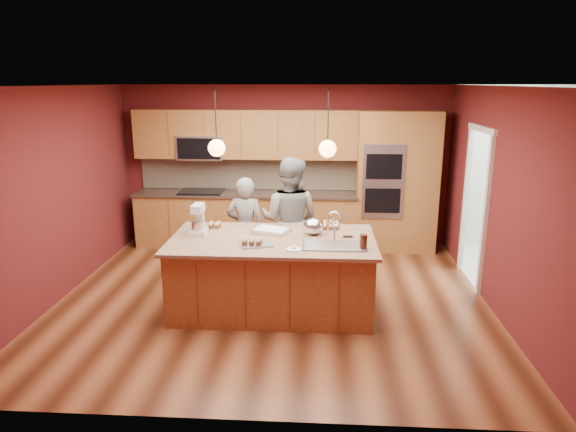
# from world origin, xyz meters

# --- Properties ---
(floor) EXTENTS (5.50, 5.50, 0.00)m
(floor) POSITION_xyz_m (0.00, 0.00, 0.00)
(floor) COLOR #431E0F
(floor) RESTS_ON ground
(ceiling) EXTENTS (5.50, 5.50, 0.00)m
(ceiling) POSITION_xyz_m (0.00, 0.00, 2.70)
(ceiling) COLOR white
(ceiling) RESTS_ON ground
(wall_back) EXTENTS (5.50, 0.00, 5.50)m
(wall_back) POSITION_xyz_m (0.00, 2.50, 1.35)
(wall_back) COLOR #561719
(wall_back) RESTS_ON ground
(wall_front) EXTENTS (5.50, 0.00, 5.50)m
(wall_front) POSITION_xyz_m (0.00, -2.50, 1.35)
(wall_front) COLOR #561719
(wall_front) RESTS_ON ground
(wall_left) EXTENTS (0.00, 5.00, 5.00)m
(wall_left) POSITION_xyz_m (-2.75, 0.00, 1.35)
(wall_left) COLOR #561719
(wall_left) RESTS_ON ground
(wall_right) EXTENTS (0.00, 5.00, 5.00)m
(wall_right) POSITION_xyz_m (2.75, 0.00, 1.35)
(wall_right) COLOR #561719
(wall_right) RESTS_ON ground
(cabinet_run) EXTENTS (3.74, 0.64, 2.30)m
(cabinet_run) POSITION_xyz_m (-0.68, 2.25, 0.98)
(cabinet_run) COLOR brown
(cabinet_run) RESTS_ON floor
(oven_column) EXTENTS (1.30, 0.62, 2.30)m
(oven_column) POSITION_xyz_m (1.85, 2.19, 1.15)
(oven_column) COLOR brown
(oven_column) RESTS_ON floor
(doorway_trim) EXTENTS (0.08, 1.11, 2.20)m
(doorway_trim) POSITION_xyz_m (2.73, 0.80, 1.05)
(doorway_trim) COLOR silver
(doorway_trim) RESTS_ON wall_right
(pendant_left) EXTENTS (0.20, 0.20, 0.80)m
(pendant_left) POSITION_xyz_m (-0.61, -0.29, 2.00)
(pendant_left) COLOR black
(pendant_left) RESTS_ON ceiling
(pendant_right) EXTENTS (0.20, 0.20, 0.80)m
(pendant_right) POSITION_xyz_m (0.67, -0.29, 2.00)
(pendant_right) COLOR black
(pendant_right) RESTS_ON ceiling
(island) EXTENTS (2.48, 1.39, 1.29)m
(island) POSITION_xyz_m (0.05, -0.29, 0.47)
(island) COLOR brown
(island) RESTS_ON floor
(person_left) EXTENTS (0.56, 0.39, 1.49)m
(person_left) POSITION_xyz_m (-0.43, 0.66, 0.74)
(person_left) COLOR black
(person_left) RESTS_ON floor
(person_right) EXTENTS (1.00, 0.86, 1.76)m
(person_right) POSITION_xyz_m (0.18, 0.66, 0.88)
(person_right) COLOR gray
(person_right) RESTS_ON floor
(stand_mixer) EXTENTS (0.20, 0.28, 0.37)m
(stand_mixer) POSITION_xyz_m (-0.90, -0.15, 1.07)
(stand_mixer) COLOR silver
(stand_mixer) RESTS_ON island
(sheet_cake) EXTENTS (0.52, 0.45, 0.05)m
(sheet_cake) POSITION_xyz_m (-0.01, -0.03, 0.93)
(sheet_cake) COLOR silver
(sheet_cake) RESTS_ON island
(cooling_rack) EXTENTS (0.43, 0.36, 0.02)m
(cooling_rack) POSITION_xyz_m (-0.13, -0.56, 0.92)
(cooling_rack) COLOR #A4A7AB
(cooling_rack) RESTS_ON island
(mixing_bowl) EXTENTS (0.25, 0.25, 0.21)m
(mixing_bowl) POSITION_xyz_m (0.52, -0.08, 1.01)
(mixing_bowl) COLOR silver
(mixing_bowl) RESTS_ON island
(plate) EXTENTS (0.17, 0.17, 0.01)m
(plate) POSITION_xyz_m (0.31, -0.71, 0.92)
(plate) COLOR white
(plate) RESTS_ON island
(tumbler) EXTENTS (0.08, 0.08, 0.17)m
(tumbler) POSITION_xyz_m (1.10, -0.61, 0.99)
(tumbler) COLOR #36180E
(tumbler) RESTS_ON island
(phone) EXTENTS (0.12, 0.08, 0.01)m
(phone) POSITION_xyz_m (0.94, -0.17, 0.92)
(phone) COLOR black
(phone) RESTS_ON island
(cupcakes_left) EXTENTS (0.17, 0.17, 0.07)m
(cupcakes_left) POSITION_xyz_m (-0.76, 0.13, 0.95)
(cupcakes_left) COLOR tan
(cupcakes_left) RESTS_ON island
(cupcakes_rack) EXTENTS (0.24, 0.16, 0.07)m
(cupcakes_rack) POSITION_xyz_m (-0.18, -0.59, 0.97)
(cupcakes_rack) COLOR tan
(cupcakes_rack) RESTS_ON island
(cupcakes_right) EXTENTS (0.23, 0.30, 0.07)m
(cupcakes_right) POSITION_xyz_m (0.74, 0.24, 0.95)
(cupcakes_right) COLOR tan
(cupcakes_right) RESTS_ON island
(washer) EXTENTS (0.82, 0.83, 1.11)m
(washer) POSITION_xyz_m (4.18, 0.86, 0.56)
(washer) COLOR silver
(washer) RESTS_ON floor
(dryer) EXTENTS (0.68, 0.70, 1.06)m
(dryer) POSITION_xyz_m (4.22, 1.47, 0.53)
(dryer) COLOR silver
(dryer) RESTS_ON floor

